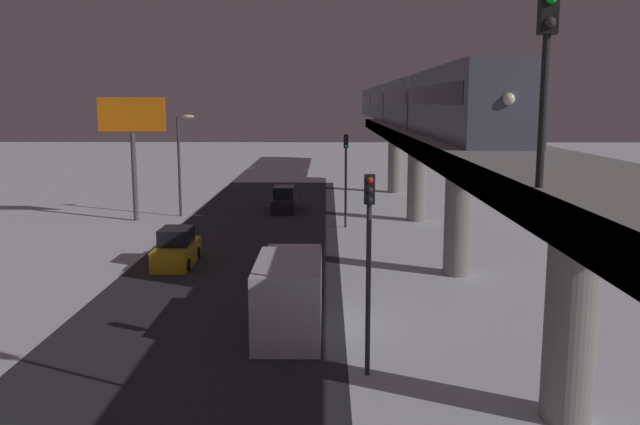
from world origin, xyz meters
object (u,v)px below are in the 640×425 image
object	(u,v)px
rail_signal	(546,53)
traffic_light_near	(369,246)
sedan_yellow	(177,250)
box_truck	(290,292)
subway_train	(399,102)
commercial_billboard	(132,127)
sedan_black	(284,201)
traffic_light_mid	(346,167)

from	to	relation	value
rail_signal	traffic_light_near	xyz separation A→B (m)	(3.13, -6.28, -5.33)
sedan_yellow	box_truck	size ratio (longest dim) A/B	0.61
subway_train	box_truck	xyz separation A→B (m)	(7.95, 36.50, -7.24)
subway_train	box_truck	bearing A→B (deg)	77.71
subway_train	rail_signal	world-z (taller)	rail_signal
sedan_yellow	commercial_billboard	bearing A→B (deg)	-65.98
traffic_light_near	commercial_billboard	xyz separation A→B (m)	(15.26, -27.98, 2.63)
rail_signal	sedan_black	size ratio (longest dim) A/B	0.85
subway_train	sedan_black	bearing A→B (deg)	41.51
rail_signal	box_truck	world-z (taller)	rail_signal
subway_train	traffic_light_near	size ratio (longest dim) A/B	11.57
sedan_yellow	traffic_light_near	world-z (taller)	traffic_light_near
box_truck	commercial_billboard	xyz separation A→B (m)	(12.56, -23.21, 5.48)
subway_train	box_truck	distance (m)	38.05
subway_train	traffic_light_mid	size ratio (longest dim) A/B	11.57
rail_signal	sedan_black	bearing A→B (deg)	-78.58
subway_train	rail_signal	size ratio (longest dim) A/B	18.52
sedan_yellow	commercial_billboard	size ratio (longest dim) A/B	0.51
subway_train	sedan_yellow	size ratio (longest dim) A/B	16.48
sedan_yellow	traffic_light_mid	bearing A→B (deg)	-130.87
rail_signal	traffic_light_near	world-z (taller)	rail_signal
box_truck	traffic_light_near	world-z (taller)	traffic_light_near
sedan_yellow	commercial_billboard	xyz separation A→B (m)	(5.96, -13.37, 6.04)
commercial_billboard	subway_train	bearing A→B (deg)	-147.05
traffic_light_mid	commercial_billboard	world-z (taller)	commercial_billboard
subway_train	sedan_yellow	bearing A→B (deg)	61.37
rail_signal	box_truck	distance (m)	14.94
sedan_black	box_truck	bearing A→B (deg)	-85.87
rail_signal	commercial_billboard	size ratio (longest dim) A/B	0.45
sedan_yellow	sedan_black	bearing A→B (deg)	-104.45
traffic_light_near	traffic_light_mid	xyz separation A→B (m)	(0.00, -25.36, 0.00)
sedan_black	commercial_billboard	xyz separation A→B (m)	(10.56, 4.48, 6.03)
sedan_yellow	traffic_light_mid	distance (m)	14.62
traffic_light_near	sedan_black	bearing A→B (deg)	-81.76
subway_train	traffic_light_mid	distance (m)	17.32
traffic_light_near	traffic_light_mid	bearing A→B (deg)	-90.00
rail_signal	sedan_yellow	distance (m)	25.83
commercial_billboard	box_truck	bearing A→B (deg)	118.41
box_truck	subway_train	bearing A→B (deg)	-102.29
subway_train	traffic_light_near	distance (m)	41.84
sedan_black	traffic_light_mid	xyz separation A→B (m)	(-4.70, 7.10, 3.40)
sedan_yellow	box_truck	bearing A→B (deg)	123.85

